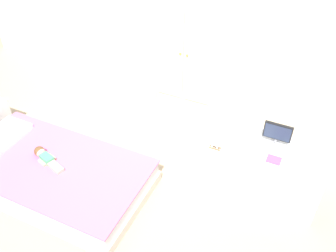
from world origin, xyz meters
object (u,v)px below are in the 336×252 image
Objects in this scene: bed at (55,174)px; wardrobe at (189,49)px; doll at (44,156)px; book_purple at (274,160)px; rocking_horse_toy at (216,144)px; tv_monitor at (277,133)px; tv_stand at (264,168)px.

bed is 1.17× the size of wardrobe.
book_purple is at bearing 18.40° from doll.
tv_monitor is at bearing 31.35° from rocking_horse_toy.
doll is (-0.11, 0.03, 0.17)m from bed.
doll is at bearing -155.78° from tv_monitor.
book_purple is at bearing 20.26° from bed.
doll is 0.26× the size of wardrobe.
wardrobe is (0.72, 1.70, 0.45)m from doll.
doll is at bearing 164.27° from bed.
bed is 0.20m from doll.
tv_stand is 4.17× the size of tv_monitor.
rocking_horse_toy is at bearing -56.91° from wardrobe.
bed is at bearing -155.63° from tv_stand.
tv_monitor reaches higher than tv_stand.
wardrobe is 1.63m from book_purple.
tv_stand is at bearing -112.69° from tv_monitor.
wardrobe is at bearing 66.99° from doll.
tv_monitor reaches higher than rocking_horse_toy.
book_purple reaches higher than bed.
doll is 2.11m from tv_monitor.
book_purple reaches higher than doll.
book_purple reaches higher than tv_stand.
rocking_horse_toy reaches higher than book_purple.
bed is at bearing -153.70° from tv_monitor.
wardrobe is at bearing 123.09° from rocking_horse_toy.
rocking_horse_toy is at bearing -172.39° from book_purple.
doll is 0.38× the size of tv_stand.
wardrobe is at bearing 70.49° from bed.
doll is 1.59× the size of tv_monitor.
doll is 2.05m from book_purple.
rocking_horse_toy reaches higher than bed.
rocking_horse_toy is (1.34, 0.61, 0.40)m from bed.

